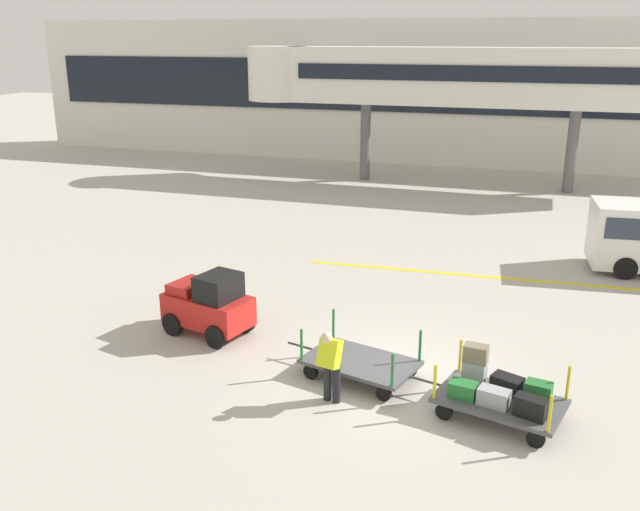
{
  "coord_description": "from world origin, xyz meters",
  "views": [
    {
      "loc": [
        2.51,
        -12.87,
        6.92
      ],
      "look_at": [
        -2.62,
        3.24,
        1.44
      ],
      "focal_mm": 38.29,
      "sensor_mm": 36.0,
      "label": 1
    }
  ],
  "objects_px": {
    "baggage_cart_middle": "(499,393)",
    "baggage_handler": "(330,363)",
    "baggage_tug": "(209,305)",
    "baggage_cart_lead": "(360,362)"
  },
  "relations": [
    {
      "from": "baggage_tug",
      "to": "baggage_cart_middle",
      "type": "bearing_deg",
      "value": -14.48
    },
    {
      "from": "baggage_cart_middle",
      "to": "baggage_handler",
      "type": "bearing_deg",
      "value": -171.84
    },
    {
      "from": "baggage_tug",
      "to": "baggage_cart_lead",
      "type": "xyz_separation_m",
      "value": [
        4.02,
        -1.05,
        -0.41
      ]
    },
    {
      "from": "baggage_tug",
      "to": "baggage_cart_lead",
      "type": "relative_size",
      "value": 0.75
    },
    {
      "from": "baggage_cart_middle",
      "to": "baggage_handler",
      "type": "xyz_separation_m",
      "value": [
        -3.18,
        -0.46,
        0.35
      ]
    },
    {
      "from": "baggage_tug",
      "to": "baggage_handler",
      "type": "height_order",
      "value": "baggage_tug"
    },
    {
      "from": "baggage_cart_middle",
      "to": "baggage_handler",
      "type": "height_order",
      "value": "baggage_handler"
    },
    {
      "from": "baggage_tug",
      "to": "baggage_cart_middle",
      "type": "height_order",
      "value": "baggage_tug"
    },
    {
      "from": "baggage_cart_lead",
      "to": "baggage_cart_middle",
      "type": "height_order",
      "value": "baggage_cart_middle"
    },
    {
      "from": "baggage_handler",
      "to": "baggage_tug",
      "type": "bearing_deg",
      "value": 148.97
    }
  ]
}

